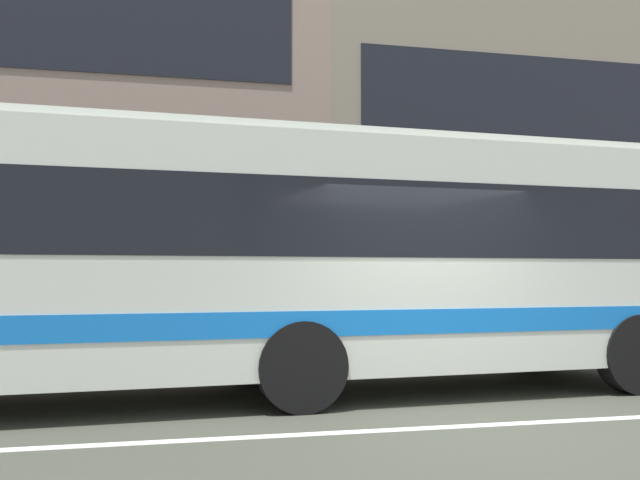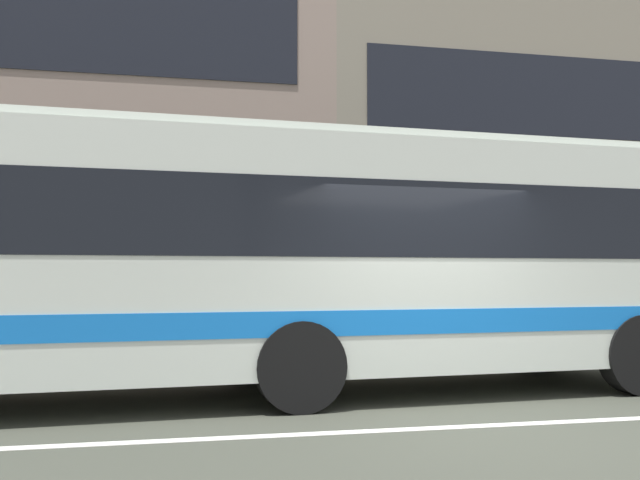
{
  "view_description": "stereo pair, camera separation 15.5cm",
  "coord_description": "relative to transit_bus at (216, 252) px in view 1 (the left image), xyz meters",
  "views": [
    {
      "loc": [
        -3.14,
        -6.73,
        1.51
      ],
      "look_at": [
        -1.12,
        1.84,
        1.92
      ],
      "focal_mm": 40.77,
      "sensor_mm": 36.0,
      "label": 1
    },
    {
      "loc": [
        -2.99,
        -6.77,
        1.51
      ],
      "look_at": [
        -1.12,
        1.84,
        1.92
      ],
      "focal_mm": 40.77,
      "sensor_mm": 36.0,
      "label": 2
    }
  ],
  "objects": [
    {
      "name": "ground_plane",
      "position": [
        2.35,
        -2.13,
        -1.77
      ],
      "size": [
        160.0,
        160.0,
        0.0
      ],
      "primitive_type": "plane",
      "color": "#3E4136"
    },
    {
      "name": "lane_centre_line",
      "position": [
        2.35,
        -2.13,
        -1.77
      ],
      "size": [
        60.0,
        0.16,
        0.01
      ],
      "primitive_type": "cube",
      "color": "silver",
      "rests_on": "ground_plane"
    },
    {
      "name": "apartment_block_right",
      "position": [
        12.5,
        11.51,
        3.34
      ],
      "size": [
        18.43,
        8.36,
        10.23
      ],
      "color": "gray",
      "rests_on": "ground_plane"
    },
    {
      "name": "transit_bus",
      "position": [
        0.0,
        0.0,
        0.0
      ],
      "size": [
        12.41,
        3.23,
        3.22
      ],
      "color": "silver",
      "rests_on": "ground_plane"
    }
  ]
}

